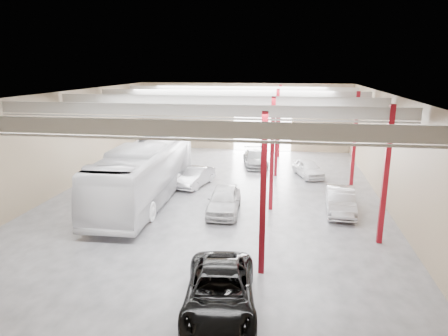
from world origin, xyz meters
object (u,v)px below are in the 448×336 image
(car_right_near, at_px, (340,200))
(car_right_far, at_px, (308,168))
(car_row_b, at_px, (196,177))
(car_row_a, at_px, (224,200))
(coach_bus, at_px, (145,172))
(car_row_c, at_px, (255,158))
(black_sedan, at_px, (220,291))

(car_right_near, xyz_separation_m, car_right_far, (-1.61, 7.99, -0.08))
(car_row_b, xyz_separation_m, car_right_far, (8.40, 3.96, -0.00))
(car_right_far, bearing_deg, car_row_a, -140.17)
(coach_bus, height_order, car_row_a, coach_bus)
(coach_bus, relative_size, car_right_near, 2.99)
(car_row_b, xyz_separation_m, car_row_c, (3.88, 6.80, 0.02))
(black_sedan, xyz_separation_m, car_right_near, (5.52, 11.17, -0.01))
(car_right_near, distance_m, car_right_far, 8.15)
(car_right_near, bearing_deg, car_row_a, -168.24)
(car_row_a, bearing_deg, car_right_near, 6.44)
(car_row_c, relative_size, car_right_near, 1.05)
(car_row_b, distance_m, car_right_far, 9.29)
(car_row_b, bearing_deg, coach_bus, -109.66)
(black_sedan, bearing_deg, car_row_c, 84.09)
(car_row_a, relative_size, car_right_near, 1.01)
(car_row_c, bearing_deg, car_right_far, -43.20)
(car_right_far, bearing_deg, car_row_c, 128.19)
(black_sedan, relative_size, car_row_b, 1.33)
(coach_bus, xyz_separation_m, car_row_c, (6.36, 10.55, -1.22))
(coach_bus, bearing_deg, car_right_far, 33.41)
(coach_bus, bearing_deg, car_row_a, -16.64)
(car_row_c, bearing_deg, car_row_b, -130.78)
(black_sedan, height_order, car_row_a, car_row_a)
(car_row_a, bearing_deg, car_right_far, 56.51)
(car_row_b, relative_size, car_right_near, 0.90)
(car_row_c, distance_m, car_right_far, 5.34)
(coach_bus, distance_m, car_right_near, 12.56)
(car_row_b, xyz_separation_m, car_right_near, (10.02, -4.03, 0.08))
(black_sedan, relative_size, car_row_c, 1.14)
(coach_bus, height_order, car_right_far, coach_bus)
(car_row_b, height_order, car_right_near, car_right_near)
(car_row_b, distance_m, car_row_c, 7.83)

